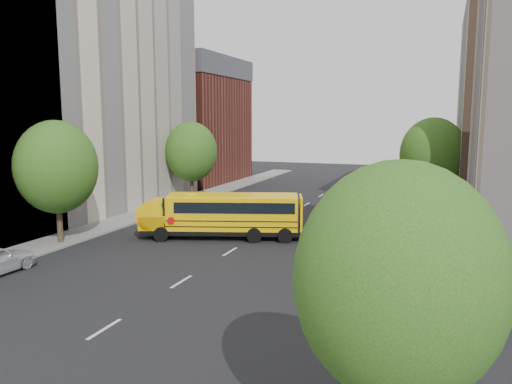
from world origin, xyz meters
The scene contains 17 objects.
ground centered at (0.00, 0.00, 0.00)m, with size 120.00×120.00×0.00m, color black.
sidewalk_left centered at (-11.50, 5.00, 0.06)m, with size 3.00×80.00×0.12m, color slate.
sidewalk_right centered at (11.50, 5.00, 0.06)m, with size 3.00×80.00×0.12m, color slate.
lane_markings centered at (0.00, 10.00, 0.01)m, with size 0.15×64.00×0.01m, color silver.
building_left_cream centered at (-18.00, 6.00, 10.00)m, with size 10.00×26.00×20.00m, color beige.
building_left_redbrick centered at (-18.00, 28.00, 6.50)m, with size 10.00×15.00×13.00m, color maroon.
street_tree_1 centered at (-11.00, -4.00, 4.95)m, with size 5.12×5.12×7.90m.
street_tree_2 centered at (-11.00, 14.00, 4.83)m, with size 4.99×4.99×7.71m.
street_tree_3 centered at (11.00, -18.00, 4.45)m, with size 4.61×4.61×7.11m.
street_tree_4 centered at (11.00, 14.00, 5.08)m, with size 5.25×5.25×8.10m.
street_tree_5 centered at (11.00, 26.00, 4.70)m, with size 4.86×4.86×7.51m.
school_bus centered at (-2.00, 1.09, 1.69)m, with size 10.97×5.63×3.04m.
safari_truck centered at (6.75, 6.87, 1.43)m, with size 6.69×3.87×2.71m.
parked_car_1 centered at (-8.84, 10.44, 0.66)m, with size 1.40×4.02×1.32m, color silver.
parked_car_3 centered at (8.88, -6.47, 0.80)m, with size 2.25×5.53×1.61m, color maroon.
parked_car_4 centered at (9.60, 15.21, 0.76)m, with size 1.79×4.45×1.52m, color #2F3653.
parked_car_5 centered at (9.57, 29.00, 0.64)m, with size 1.36×3.91×1.29m, color #A8A8A3.
Camera 1 is at (11.77, -28.87, 7.94)m, focal length 35.00 mm.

